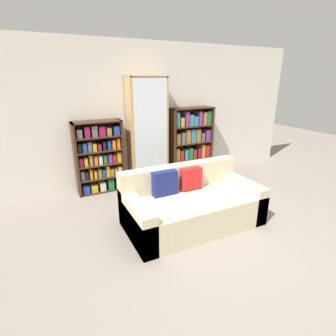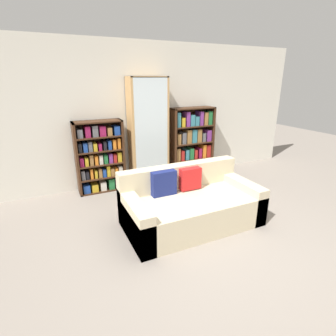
# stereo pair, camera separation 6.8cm
# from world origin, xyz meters

# --- Properties ---
(ground_plane) EXTENTS (16.00, 16.00, 0.00)m
(ground_plane) POSITION_xyz_m (0.00, 0.00, 0.00)
(ground_plane) COLOR gray
(wall_back) EXTENTS (7.08, 0.06, 2.70)m
(wall_back) POSITION_xyz_m (0.00, 2.61, 1.35)
(wall_back) COLOR silver
(wall_back) RESTS_ON ground
(couch) EXTENTS (1.92, 0.99, 0.80)m
(couch) POSITION_xyz_m (-0.11, 0.64, 0.29)
(couch) COLOR beige
(couch) RESTS_ON ground
(bookshelf_left) EXTENTS (0.87, 0.32, 1.32)m
(bookshelf_left) POSITION_xyz_m (-1.02, 2.41, 0.65)
(bookshelf_left) COLOR #3D2314
(bookshelf_left) RESTS_ON ground
(display_cabinet) EXTENTS (0.73, 0.36, 2.07)m
(display_cabinet) POSITION_xyz_m (-0.07, 2.39, 1.03)
(display_cabinet) COLOR tan
(display_cabinet) RESTS_ON ground
(bookshelf_right) EXTENTS (0.95, 0.32, 1.47)m
(bookshelf_right) POSITION_xyz_m (0.93, 2.41, 0.71)
(bookshelf_right) COLOR #3D2314
(bookshelf_right) RESTS_ON ground
(wine_bottle) EXTENTS (0.09, 0.09, 0.34)m
(wine_bottle) POSITION_xyz_m (0.56, 1.73, 0.14)
(wine_bottle) COLOR black
(wine_bottle) RESTS_ON ground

